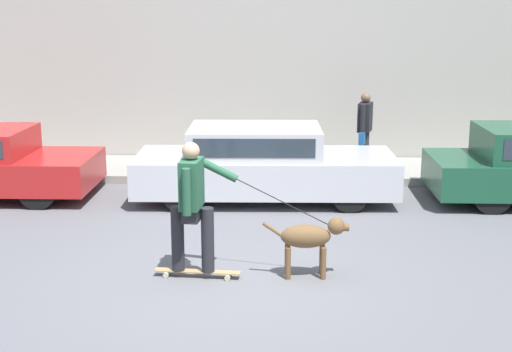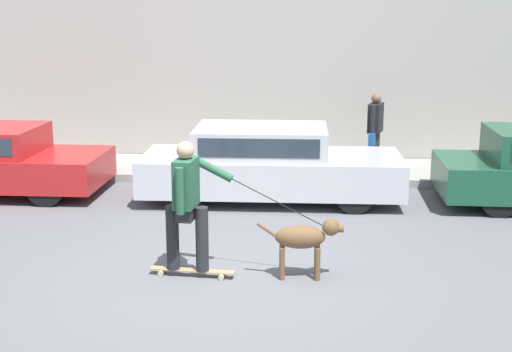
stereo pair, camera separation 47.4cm
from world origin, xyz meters
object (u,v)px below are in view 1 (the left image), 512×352
(dog, at_px, (310,237))
(pedestrian_with_bag, at_px, (365,128))
(parked_car_1, at_px, (263,165))
(skateboarder, at_px, (193,202))

(dog, height_order, pedestrian_with_bag, pedestrian_with_bag)
(parked_car_1, distance_m, skateboarder, 3.87)
(parked_car_1, bearing_deg, pedestrian_with_bag, 40.34)
(pedestrian_with_bag, bearing_deg, parked_car_1, 57.12)
(parked_car_1, height_order, dog, parked_car_1)
(dog, bearing_deg, pedestrian_with_bag, 74.46)
(dog, relative_size, pedestrian_with_bag, 0.70)
(parked_car_1, height_order, pedestrian_with_bag, pedestrian_with_bag)
(skateboarder, bearing_deg, pedestrian_with_bag, 69.08)
(parked_car_1, xyz_separation_m, skateboarder, (-0.74, -3.79, 0.34))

